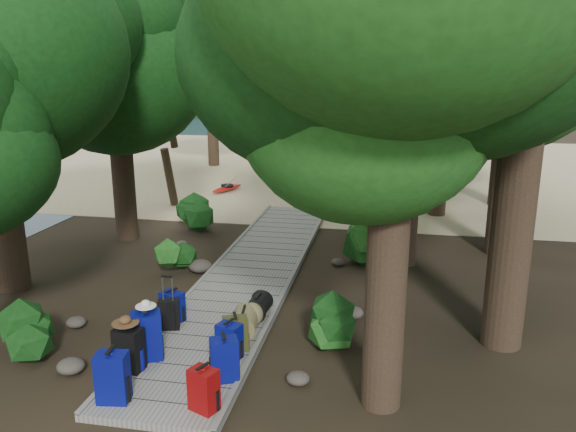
% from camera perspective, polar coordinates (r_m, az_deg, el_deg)
% --- Properties ---
extents(ground, '(120.00, 120.00, 0.00)m').
position_cam_1_polar(ground, '(12.31, -4.58, -7.41)').
color(ground, '#2E2217').
rests_on(ground, ground).
extents(sand_beach, '(40.00, 22.00, 0.02)m').
position_cam_1_polar(sand_beach, '(27.55, 4.17, 5.09)').
color(sand_beach, tan).
rests_on(sand_beach, ground).
extents(distant_hill, '(32.00, 16.00, 12.00)m').
position_cam_1_polar(distant_hill, '(73.18, -25.78, 9.73)').
color(distant_hill, black).
rests_on(distant_hill, ground).
extents(boardwalk, '(2.00, 12.00, 0.12)m').
position_cam_1_polar(boardwalk, '(13.19, -3.45, -5.56)').
color(boardwalk, gray).
rests_on(boardwalk, ground).
extents(backpack_left_a, '(0.47, 0.36, 0.81)m').
position_cam_1_polar(backpack_left_a, '(8.45, -17.40, -15.15)').
color(backpack_left_a, '#020C76').
rests_on(backpack_left_a, boardwalk).
extents(backpack_left_b, '(0.45, 0.35, 0.76)m').
position_cam_1_polar(backpack_left_b, '(9.16, -15.87, -12.70)').
color(backpack_left_b, black).
rests_on(backpack_left_b, boardwalk).
extents(backpack_left_c, '(0.57, 0.51, 0.87)m').
position_cam_1_polar(backpack_left_c, '(9.39, -14.18, -11.50)').
color(backpack_left_c, '#020C76').
rests_on(backpack_left_c, boardwalk).
extents(backpack_left_d, '(0.49, 0.43, 0.62)m').
position_cam_1_polar(backpack_left_d, '(10.65, -11.67, -8.85)').
color(backpack_left_d, '#020C76').
rests_on(backpack_left_d, boardwalk).
extents(backpack_right_a, '(0.45, 0.40, 0.67)m').
position_cam_1_polar(backpack_right_a, '(8.03, -8.56, -16.85)').
color(backpack_right_a, '#7E010A').
rests_on(backpack_right_a, boardwalk).
extents(backpack_right_b, '(0.49, 0.43, 0.73)m').
position_cam_1_polar(backpack_right_b, '(8.64, -6.50, -14.07)').
color(backpack_right_b, '#020C76').
rests_on(backpack_right_b, boardwalk).
extents(backpack_right_c, '(0.44, 0.37, 0.65)m').
position_cam_1_polar(backpack_right_c, '(9.24, -5.98, -12.34)').
color(backpack_right_c, '#020C76').
rests_on(backpack_right_c, boardwalk).
extents(backpack_right_d, '(0.49, 0.43, 0.62)m').
position_cam_1_polar(backpack_right_d, '(9.49, -5.37, -11.64)').
color(backpack_right_d, '#3B3E18').
rests_on(backpack_right_d, boardwalk).
extents(duffel_right_khaki, '(0.54, 0.73, 0.45)m').
position_cam_1_polar(duffel_right_khaki, '(10.00, -4.49, -10.71)').
color(duffel_right_khaki, olive).
rests_on(duffel_right_khaki, boardwalk).
extents(duffel_right_black, '(0.45, 0.66, 0.39)m').
position_cam_1_polar(duffel_right_black, '(10.67, -3.03, -9.14)').
color(duffel_right_black, black).
rests_on(duffel_right_black, boardwalk).
extents(suitcase_on_boardwalk, '(0.40, 0.29, 0.55)m').
position_cam_1_polar(suitcase_on_boardwalk, '(10.36, -12.00, -9.75)').
color(suitcase_on_boardwalk, black).
rests_on(suitcase_on_boardwalk, boardwalk).
extents(lone_suitcase_on_sand, '(0.39, 0.23, 0.61)m').
position_cam_1_polar(lone_suitcase_on_sand, '(19.50, 2.49, 2.00)').
color(lone_suitcase_on_sand, black).
rests_on(lone_suitcase_on_sand, sand_beach).
extents(hat_brown, '(0.41, 0.41, 0.12)m').
position_cam_1_polar(hat_brown, '(9.01, -16.21, -10.06)').
color(hat_brown, '#51351E').
rests_on(hat_brown, backpack_left_b).
extents(hat_white, '(0.33, 0.33, 0.11)m').
position_cam_1_polar(hat_white, '(9.25, -14.27, -8.58)').
color(hat_white, silver).
rests_on(hat_white, backpack_left_c).
extents(kayak, '(1.97, 3.55, 0.35)m').
position_cam_1_polar(kayak, '(21.81, -6.20, 2.95)').
color(kayak, '#9E120D').
rests_on(kayak, sand_beach).
extents(sun_lounger, '(0.67, 1.77, 0.56)m').
position_cam_1_polar(sun_lounger, '(20.62, 12.83, 2.27)').
color(sun_lounger, silver).
rests_on(sun_lounger, sand_beach).
extents(tree_right_a, '(4.77, 4.77, 7.95)m').
position_cam_1_polar(tree_right_a, '(7.22, 10.70, 9.22)').
color(tree_right_a, black).
rests_on(tree_right_a, ground).
extents(tree_right_b, '(5.43, 5.43, 9.70)m').
position_cam_1_polar(tree_right_b, '(9.62, 23.44, 14.86)').
color(tree_right_b, black).
rests_on(tree_right_b, ground).
extents(tree_right_c, '(5.06, 5.06, 8.76)m').
position_cam_1_polar(tree_right_c, '(13.32, 12.56, 13.33)').
color(tree_right_c, black).
rests_on(tree_right_c, ground).
extents(tree_right_d, '(5.48, 5.48, 10.04)m').
position_cam_1_polar(tree_right_d, '(14.85, 22.33, 15.20)').
color(tree_right_d, black).
rests_on(tree_right_d, ground).
extents(tree_right_e, '(4.48, 4.48, 8.06)m').
position_cam_1_polar(tree_right_e, '(18.38, 15.65, 12.36)').
color(tree_right_e, black).
rests_on(tree_right_e, ground).
extents(tree_right_f, '(5.95, 5.95, 10.63)m').
position_cam_1_polar(tree_right_f, '(20.44, 21.96, 15.66)').
color(tree_right_f, black).
rests_on(tree_right_f, ground).
extents(tree_left_c, '(4.98, 4.98, 8.67)m').
position_cam_1_polar(tree_left_c, '(15.77, -17.09, 13.04)').
color(tree_left_c, black).
rests_on(tree_left_c, ground).
extents(tree_back_a, '(5.75, 5.75, 9.95)m').
position_cam_1_polar(tree_back_a, '(27.03, 1.04, 15.51)').
color(tree_back_a, black).
rests_on(tree_back_a, ground).
extents(tree_back_b, '(6.28, 6.28, 11.22)m').
position_cam_1_polar(tree_back_b, '(27.12, 7.55, 16.72)').
color(tree_back_b, black).
rests_on(tree_back_b, ground).
extents(tree_back_c, '(4.91, 4.91, 8.83)m').
position_cam_1_polar(tree_back_c, '(26.20, 14.90, 13.83)').
color(tree_back_c, black).
rests_on(tree_back_c, ground).
extents(tree_back_d, '(4.56, 4.56, 7.61)m').
position_cam_1_polar(tree_back_d, '(27.54, -7.80, 12.93)').
color(tree_back_d, black).
rests_on(tree_back_d, ground).
extents(palm_right_a, '(4.11, 4.11, 7.01)m').
position_cam_1_polar(palm_right_a, '(16.65, 9.65, 10.69)').
color(palm_right_a, '#133A10').
rests_on(palm_right_a, ground).
extents(palm_right_b, '(3.89, 3.89, 7.51)m').
position_cam_1_polar(palm_right_b, '(22.44, 17.10, 11.90)').
color(palm_right_b, '#133A10').
rests_on(palm_right_b, ground).
extents(palm_right_c, '(3.96, 3.96, 6.29)m').
position_cam_1_polar(palm_right_c, '(23.97, 8.58, 11.07)').
color(palm_right_c, '#133A10').
rests_on(palm_right_c, ground).
extents(palm_left_a, '(3.83, 3.83, 6.10)m').
position_cam_1_polar(palm_left_a, '(19.52, -12.55, 9.78)').
color(palm_left_a, '#133A10').
rests_on(palm_left_a, ground).
extents(rock_left_a, '(0.44, 0.40, 0.24)m').
position_cam_1_polar(rock_left_a, '(9.72, -21.20, -14.03)').
color(rock_left_a, '#4C473F').
rests_on(rock_left_a, ground).
extents(rock_left_b, '(0.37, 0.33, 0.20)m').
position_cam_1_polar(rock_left_b, '(11.24, -20.72, -10.06)').
color(rock_left_b, '#4C473F').
rests_on(rock_left_b, ground).
extents(rock_left_c, '(0.55, 0.50, 0.30)m').
position_cam_1_polar(rock_left_c, '(13.35, -8.91, -5.05)').
color(rock_left_c, '#4C473F').
rests_on(rock_left_c, ground).
extents(rock_left_d, '(0.30, 0.27, 0.16)m').
position_cam_1_polar(rock_left_d, '(15.33, -10.76, -2.77)').
color(rock_left_d, '#4C473F').
rests_on(rock_left_d, ground).
extents(rock_right_a, '(0.36, 0.32, 0.20)m').
position_cam_1_polar(rock_right_a, '(8.84, 1.01, -16.16)').
color(rock_right_a, '#4C473F').
rests_on(rock_right_a, ground).
extents(rock_right_b, '(0.43, 0.39, 0.24)m').
position_cam_1_polar(rock_right_b, '(10.95, 6.54, -9.72)').
color(rock_right_b, '#4C473F').
rests_on(rock_right_b, ground).
extents(rock_right_c, '(0.32, 0.29, 0.17)m').
position_cam_1_polar(rock_right_c, '(13.71, 5.09, -4.67)').
color(rock_right_c, '#4C473F').
rests_on(rock_right_c, ground).
extents(rock_right_d, '(0.60, 0.54, 0.33)m').
position_cam_1_polar(rock_right_d, '(15.38, 8.76, -2.31)').
color(rock_right_d, '#4C473F').
rests_on(rock_right_d, ground).
extents(shrub_left_a, '(0.95, 0.95, 0.85)m').
position_cam_1_polar(shrub_left_a, '(10.40, -25.08, -10.61)').
color(shrub_left_a, '#1D4B16').
rests_on(shrub_left_a, ground).
extents(shrub_left_b, '(0.80, 0.80, 0.72)m').
position_cam_1_polar(shrub_left_b, '(13.38, -11.66, -4.18)').
color(shrub_left_b, '#1D4B16').
rests_on(shrub_left_b, ground).
extents(shrub_left_c, '(1.30, 1.30, 1.17)m').
position_cam_1_polar(shrub_left_c, '(16.70, -9.56, 0.53)').
color(shrub_left_c, '#1D4B16').
rests_on(shrub_left_c, ground).
extents(shrub_right_a, '(0.96, 0.96, 0.86)m').
position_cam_1_polar(shrub_right_a, '(9.71, 4.31, -10.97)').
color(shrub_right_a, '#1D4B16').
rests_on(shrub_right_a, ground).
extents(shrub_right_b, '(1.48, 1.48, 1.33)m').
position_cam_1_polar(shrub_right_b, '(13.71, 9.05, -2.25)').
color(shrub_right_b, '#1D4B16').
rests_on(shrub_right_b, ground).
extents(shrub_right_c, '(0.93, 0.93, 0.84)m').
position_cam_1_polar(shrub_right_c, '(16.70, 7.59, 0.03)').
color(shrub_right_c, '#1D4B16').
rests_on(shrub_right_c, ground).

